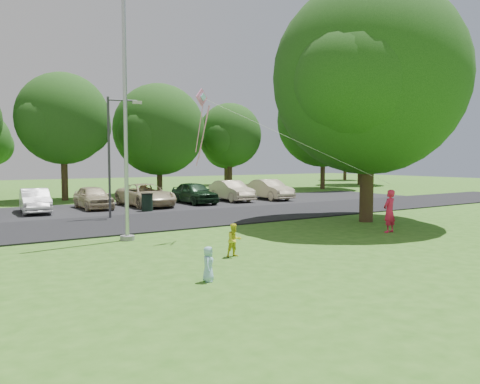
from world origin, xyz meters
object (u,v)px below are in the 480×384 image
flagpole (125,121)px  child_blue (208,264)px  big_tree (368,83)px  kite (207,112)px  street_lamp (114,146)px  trash_can (147,203)px  child_yellow (234,240)px  woman (389,211)px

flagpole → child_blue: flagpole is taller
big_tree → kite: big_tree is taller
street_lamp → kite: 7.45m
trash_can → child_blue: trash_can is taller
kite → child_yellow: bearing=-129.4°
trash_can → kite: 10.11m
trash_can → woman: (5.17, -11.80, 0.32)m
flagpole → big_tree: size_ratio=0.93×
child_yellow → child_blue: child_yellow is taller
trash_can → woman: bearing=-66.3°
flagpole → kite: flagpole is taller
street_lamp → flagpole: bearing=-91.1°
flagpole → big_tree: big_tree is taller
big_tree → trash_can: bearing=126.4°
flagpole → child_yellow: 5.97m
flagpole → kite: 2.84m
woman → kite: bearing=-30.1°
street_lamp → child_yellow: 10.89m
street_lamp → trash_can: bearing=51.4°
flagpole → trash_can: flagpole is taller
trash_can → kite: size_ratio=0.14×
child_yellow → trash_can: bearing=79.3°
big_tree → street_lamp: bearing=141.3°
trash_can → big_tree: big_tree is taller
child_blue → woman: bearing=-37.4°
big_tree → kite: bearing=179.9°
trash_can → big_tree: size_ratio=0.09×
woman → child_yellow: bearing=-4.2°
child_blue → kite: (2.87, 5.16, 4.09)m
flagpole → child_yellow: flagpole is taller
big_tree → woman: (-1.62, -2.60, -5.41)m
kite → big_tree: bearing=-24.0°
street_lamp → woman: street_lamp is taller
flagpole → woman: (9.10, -3.88, -3.33)m
big_tree → woman: size_ratio=6.44×
street_lamp → woman: bearing=-39.5°
flagpole → trash_can: (3.93, 7.92, -3.66)m
street_lamp → kite: street_lamp is taller
big_tree → woman: bearing=-121.8°
flagpole → child_blue: 7.44m
child_yellow → kite: 5.19m
street_lamp → big_tree: bearing=-25.4°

